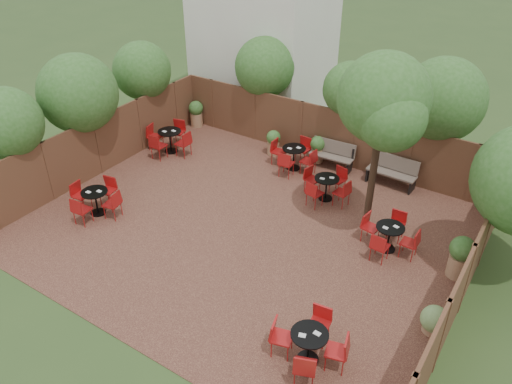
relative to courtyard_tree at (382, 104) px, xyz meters
The scene contains 13 objects.
ground 5.17m from the courtyard_tree, 144.77° to the right, with size 80.00×80.00×0.00m, color #354F23.
courtyard_paving 5.16m from the courtyard_tree, 144.77° to the right, with size 12.00×10.00×0.02m, color #3D1E18.
fence_back 5.00m from the courtyard_tree, 133.58° to the left, with size 12.00×0.08×2.00m, color #51311E.
fence_left 9.50m from the courtyard_tree, 167.20° to the right, with size 0.08×10.00×2.00m, color #51311E.
fence_right 4.68m from the courtyard_tree, 32.51° to the right, with size 0.08×10.00×2.00m, color #51311E.
neighbour_building 9.48m from the courtyard_tree, 140.80° to the left, with size 5.00×4.00×8.00m, color silver.
overhang_foliage 3.86m from the courtyard_tree, 168.39° to the left, with size 15.73×10.69×2.69m.
courtyard_tree is the anchor object (origin of this frame).
park_bench_left 4.84m from the courtyard_tree, 132.23° to the left, with size 1.57×0.58×0.96m.
park_bench_right 4.21m from the courtyard_tree, 94.57° to the left, with size 1.63×0.58×1.00m.
bistro_tables 4.78m from the courtyard_tree, 161.17° to the right, with size 10.44×8.64×0.96m.
planters 4.38m from the courtyard_tree, 152.07° to the left, with size 11.86×4.05×1.18m.
low_shrubs 6.48m from the courtyard_tree, 65.87° to the right, with size 1.98×4.28×0.68m.
Camera 1 is at (6.75, -9.86, 8.87)m, focal length 35.75 mm.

